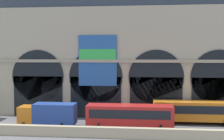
{
  "coord_description": "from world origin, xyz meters",
  "views": [
    {
      "loc": [
        1.76,
        -34.79,
        9.51
      ],
      "look_at": [
        -2.03,
        5.0,
        7.27
      ],
      "focal_mm": 42.99,
      "sensor_mm": 36.0,
      "label": 1
    }
  ],
  "objects": [
    {
      "name": "ground_plane",
      "position": [
        0.0,
        0.0,
        0.0
      ],
      "size": [
        200.0,
        200.0,
        0.0
      ],
      "primitive_type": "plane",
      "color": "slate"
    },
    {
      "name": "quay_parapet_wall",
      "position": [
        0.0,
        -4.64,
        0.62
      ],
      "size": [
        90.0,
        0.7,
        1.24
      ],
      "primitive_type": "cube",
      "color": "#BCAD8C",
      "rests_on": "ground"
    },
    {
      "name": "station_building",
      "position": [
        0.02,
        7.96,
        10.37
      ],
      "size": [
        46.74,
        6.32,
        21.29
      ],
      "color": "#B2A891",
      "rests_on": "ground"
    },
    {
      "name": "box_truck_midwest",
      "position": [
        -9.96,
        -0.67,
        1.7
      ],
      "size": [
        7.5,
        2.91,
        3.12
      ],
      "color": "orange",
      "rests_on": "ground"
    },
    {
      "name": "bus_center",
      "position": [
        0.78,
        -0.78,
        1.78
      ],
      "size": [
        11.0,
        3.25,
        3.1
      ],
      "color": "red",
      "rests_on": "ground"
    },
    {
      "name": "bus_mideast",
      "position": [
        9.54,
        2.84,
        1.78
      ],
      "size": [
        11.0,
        3.25,
        3.1
      ],
      "color": "orange",
      "rests_on": "ground"
    }
  ]
}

